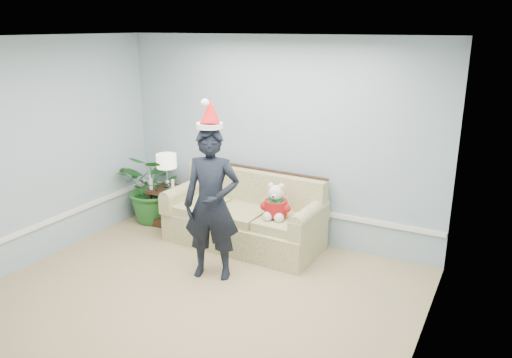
{
  "coord_description": "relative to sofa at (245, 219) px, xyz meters",
  "views": [
    {
      "loc": [
        2.78,
        -3.32,
        2.8
      ],
      "look_at": [
        0.2,
        1.55,
        1.1
      ],
      "focal_mm": 35.0,
      "sensor_mm": 36.0,
      "label": 1
    }
  ],
  "objects": [
    {
      "name": "room_shell",
      "position": [
        0.23,
        -2.07,
        1.01
      ],
      "size": [
        4.54,
        5.04,
        2.74
      ],
      "color": "tan",
      "rests_on": "ground"
    },
    {
      "name": "candle_pair",
      "position": [
        -1.3,
        -0.09,
        0.3
      ],
      "size": [
        0.44,
        0.05,
        0.2
      ],
      "color": "silver",
      "rests_on": "side_table"
    },
    {
      "name": "santa_hat",
      "position": [
        0.11,
        -0.95,
        1.55
      ],
      "size": [
        0.37,
        0.4,
        0.34
      ],
      "rotation": [
        0.0,
        0.0,
        0.41
      ],
      "color": "white",
      "rests_on": "man"
    },
    {
      "name": "table_lamp",
      "position": [
        -1.31,
        0.06,
        0.6
      ],
      "size": [
        0.29,
        0.29,
        0.51
      ],
      "color": "silver",
      "rests_on": "side_table"
    },
    {
      "name": "houseplant",
      "position": [
        -1.55,
        0.04,
        0.19
      ],
      "size": [
        1.0,
        0.88,
        1.06
      ],
      "primitive_type": "imported",
      "rotation": [
        0.0,
        0.0,
        -0.06
      ],
      "color": "#206124",
      "rests_on": "room_shell"
    },
    {
      "name": "side_table",
      "position": [
        -1.28,
        0.07,
        -0.13
      ],
      "size": [
        0.6,
        0.51,
        0.55
      ],
      "rotation": [
        0.0,
        0.0,
        0.07
      ],
      "color": "#3C2416",
      "rests_on": "room_shell"
    },
    {
      "name": "wainscot_trim",
      "position": [
        -0.94,
        -0.89,
        0.11
      ],
      "size": [
        4.49,
        4.99,
        0.06
      ],
      "color": "white",
      "rests_on": "room_shell"
    },
    {
      "name": "man",
      "position": [
        0.11,
        -0.97,
        0.54
      ],
      "size": [
        0.74,
        0.6,
        1.76
      ],
      "primitive_type": "imported",
      "rotation": [
        0.0,
        0.0,
        0.31
      ],
      "color": "black",
      "rests_on": "room_shell"
    },
    {
      "name": "teddy_bear",
      "position": [
        0.52,
        -0.16,
        0.33
      ],
      "size": [
        0.33,
        0.35,
        0.46
      ],
      "rotation": [
        0.0,
        0.0,
        0.19
      ],
      "color": "white",
      "rests_on": "sofa"
    },
    {
      "name": "sofa",
      "position": [
        0.0,
        0.0,
        0.0
      ],
      "size": [
        2.09,
        0.95,
        0.96
      ],
      "rotation": [
        0.0,
        0.0,
        -0.04
      ],
      "color": "brown",
      "rests_on": "room_shell"
    }
  ]
}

